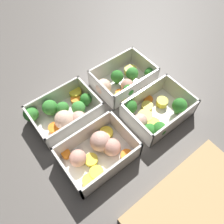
% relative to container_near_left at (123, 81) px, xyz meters
% --- Properties ---
extents(ground_plane, '(4.00, 4.00, 0.00)m').
position_rel_container_near_left_xyz_m(ground_plane, '(0.09, 0.06, -0.02)').
color(ground_plane, '#56514C').
extents(container_near_left, '(0.17, 0.13, 0.06)m').
position_rel_container_near_left_xyz_m(container_near_left, '(0.00, 0.00, 0.00)').
color(container_near_left, silver).
rests_on(container_near_left, ground_plane).
extents(container_near_right, '(0.17, 0.12, 0.06)m').
position_rel_container_near_left_xyz_m(container_near_right, '(0.19, -0.01, 0.00)').
color(container_near_right, silver).
rests_on(container_near_right, ground_plane).
extents(container_far_left, '(0.17, 0.13, 0.06)m').
position_rel_container_near_left_xyz_m(container_far_left, '(0.01, 0.14, -0.00)').
color(container_far_left, silver).
rests_on(container_far_left, ground_plane).
extents(container_far_right, '(0.16, 0.12, 0.06)m').
position_rel_container_near_left_xyz_m(container_far_right, '(0.18, 0.13, -0.00)').
color(container_far_right, silver).
rests_on(container_far_right, ground_plane).
extents(cutting_board, '(0.28, 0.18, 0.02)m').
position_rel_container_near_left_xyz_m(cutting_board, '(0.10, 0.36, -0.01)').
color(cutting_board, tan).
rests_on(cutting_board, ground_plane).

